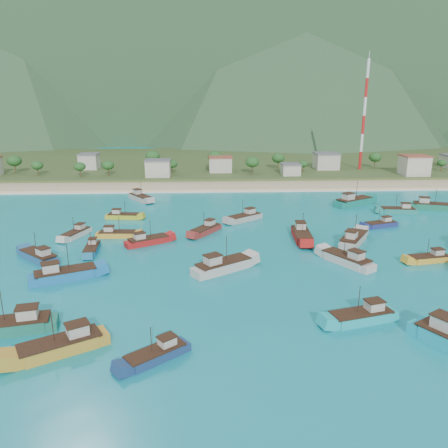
{
  "coord_description": "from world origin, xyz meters",
  "views": [
    {
      "loc": [
        -7.27,
        -82.06,
        31.95
      ],
      "look_at": [
        -2.8,
        18.0,
        3.0
      ],
      "focal_mm": 35.0,
      "sensor_mm": 36.0,
      "label": 1
    }
  ],
  "objects_px": {
    "radio_tower": "(364,116)",
    "boat_33": "(13,326)",
    "boat_0": "(245,218)",
    "boat_31": "(353,202)",
    "boat_5": "(431,206)",
    "boat_2": "(62,346)",
    "boat_25": "(430,259)",
    "boat_30": "(92,249)",
    "boat_14": "(148,241)",
    "boat_12": "(39,257)",
    "boat_28": "(347,260)",
    "boat_8": "(362,317)",
    "boat_4": "(64,275)",
    "boat_27": "(206,230)",
    "boat_11": "(398,211)",
    "boat_20": "(76,234)",
    "boat_3": "(302,235)",
    "boat_9": "(381,225)",
    "boat_32": "(117,235)",
    "boat_23": "(157,355)",
    "boat_1": "(353,240)",
    "boat_17": "(123,216)",
    "boat_18": "(222,266)",
    "boat_10": "(140,198)"
  },
  "relations": [
    {
      "from": "boat_5",
      "to": "boat_25",
      "type": "bearing_deg",
      "value": -9.12
    },
    {
      "from": "radio_tower",
      "to": "boat_3",
      "type": "xyz_separation_m",
      "value": [
        -46.19,
        -93.21,
        -23.81
      ]
    },
    {
      "from": "boat_3",
      "to": "boat_33",
      "type": "xyz_separation_m",
      "value": [
        -50.08,
        -40.28,
        0.0
      ]
    },
    {
      "from": "boat_8",
      "to": "boat_32",
      "type": "bearing_deg",
      "value": 30.93
    },
    {
      "from": "boat_14",
      "to": "boat_33",
      "type": "relative_size",
      "value": 0.83
    },
    {
      "from": "boat_17",
      "to": "boat_25",
      "type": "height_order",
      "value": "boat_17"
    },
    {
      "from": "boat_4",
      "to": "boat_28",
      "type": "height_order",
      "value": "boat_4"
    },
    {
      "from": "boat_3",
      "to": "boat_30",
      "type": "distance_m",
      "value": 47.62
    },
    {
      "from": "boat_28",
      "to": "boat_8",
      "type": "bearing_deg",
      "value": -135.09
    },
    {
      "from": "boat_4",
      "to": "boat_5",
      "type": "xyz_separation_m",
      "value": [
        93.39,
        48.54,
        -0.02
      ]
    },
    {
      "from": "boat_5",
      "to": "boat_23",
      "type": "bearing_deg",
      "value": -26.35
    },
    {
      "from": "boat_4",
      "to": "boat_12",
      "type": "xyz_separation_m",
      "value": [
        -8.15,
        10.08,
        -0.13
      ]
    },
    {
      "from": "boat_28",
      "to": "boat_30",
      "type": "distance_m",
      "value": 53.67
    },
    {
      "from": "boat_0",
      "to": "boat_30",
      "type": "distance_m",
      "value": 42.41
    },
    {
      "from": "boat_5",
      "to": "boat_33",
      "type": "relative_size",
      "value": 0.99
    },
    {
      "from": "boat_30",
      "to": "boat_32",
      "type": "distance_m",
      "value": 10.68
    },
    {
      "from": "boat_32",
      "to": "boat_12",
      "type": "bearing_deg",
      "value": -37.89
    },
    {
      "from": "boat_18",
      "to": "boat_28",
      "type": "distance_m",
      "value": 25.17
    },
    {
      "from": "boat_5",
      "to": "boat_9",
      "type": "bearing_deg",
      "value": -33.28
    },
    {
      "from": "boat_23",
      "to": "boat_28",
      "type": "xyz_separation_m",
      "value": [
        34.61,
        31.54,
        0.27
      ]
    },
    {
      "from": "boat_11",
      "to": "boat_17",
      "type": "xyz_separation_m",
      "value": [
        -78.39,
        -2.33,
        -0.12
      ]
    },
    {
      "from": "boat_9",
      "to": "boat_18",
      "type": "height_order",
      "value": "boat_18"
    },
    {
      "from": "boat_28",
      "to": "boat_4",
      "type": "bearing_deg",
      "value": 153.12
    },
    {
      "from": "boat_9",
      "to": "boat_14",
      "type": "distance_m",
      "value": 59.39
    },
    {
      "from": "boat_32",
      "to": "boat_1",
      "type": "bearing_deg",
      "value": 85.01
    },
    {
      "from": "boat_3",
      "to": "radio_tower",
      "type": "bearing_deg",
      "value": -112.84
    },
    {
      "from": "boat_14",
      "to": "boat_27",
      "type": "height_order",
      "value": "boat_14"
    },
    {
      "from": "boat_12",
      "to": "boat_27",
      "type": "bearing_deg",
      "value": -20.47
    },
    {
      "from": "boat_4",
      "to": "boat_18",
      "type": "xyz_separation_m",
      "value": [
        29.06,
        2.81,
        0.04
      ]
    },
    {
      "from": "boat_9",
      "to": "boat_23",
      "type": "xyz_separation_m",
      "value": [
        -51.54,
        -57.03,
        -0.02
      ]
    },
    {
      "from": "boat_10",
      "to": "boat_23",
      "type": "height_order",
      "value": "boat_10"
    },
    {
      "from": "boat_1",
      "to": "boat_11",
      "type": "bearing_deg",
      "value": 83.5
    },
    {
      "from": "boat_30",
      "to": "boat_14",
      "type": "bearing_deg",
      "value": -162.52
    },
    {
      "from": "boat_2",
      "to": "boat_8",
      "type": "height_order",
      "value": "boat_2"
    },
    {
      "from": "boat_2",
      "to": "boat_18",
      "type": "height_order",
      "value": "boat_18"
    },
    {
      "from": "boat_8",
      "to": "boat_25",
      "type": "height_order",
      "value": "boat_8"
    },
    {
      "from": "boat_9",
      "to": "boat_27",
      "type": "bearing_deg",
      "value": 76.36
    },
    {
      "from": "boat_0",
      "to": "boat_31",
      "type": "bearing_deg",
      "value": -103.44
    },
    {
      "from": "boat_3",
      "to": "boat_30",
      "type": "relative_size",
      "value": 1.38
    },
    {
      "from": "boat_25",
      "to": "boat_27",
      "type": "height_order",
      "value": "boat_27"
    },
    {
      "from": "boat_11",
      "to": "boat_27",
      "type": "bearing_deg",
      "value": 113.86
    },
    {
      "from": "boat_12",
      "to": "boat_27",
      "type": "distance_m",
      "value": 38.37
    },
    {
      "from": "boat_14",
      "to": "boat_12",
      "type": "bearing_deg",
      "value": -94.92
    },
    {
      "from": "boat_14",
      "to": "boat_20",
      "type": "height_order",
      "value": "boat_14"
    },
    {
      "from": "boat_8",
      "to": "boat_18",
      "type": "height_order",
      "value": "boat_18"
    },
    {
      "from": "boat_28",
      "to": "boat_33",
      "type": "relative_size",
      "value": 0.93
    },
    {
      "from": "radio_tower",
      "to": "boat_33",
      "type": "height_order",
      "value": "radio_tower"
    },
    {
      "from": "boat_5",
      "to": "boat_33",
      "type": "bearing_deg",
      "value": -36.46
    },
    {
      "from": "boat_30",
      "to": "boat_31",
      "type": "height_order",
      "value": "boat_31"
    },
    {
      "from": "boat_2",
      "to": "boat_25",
      "type": "xyz_separation_m",
      "value": [
        64.26,
        29.96,
        -0.27
      ]
    }
  ]
}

